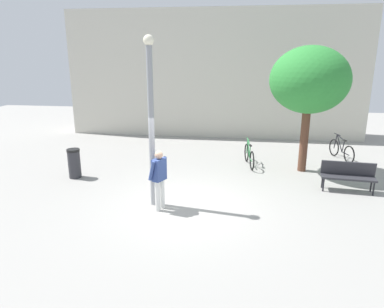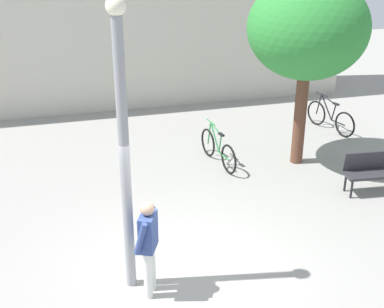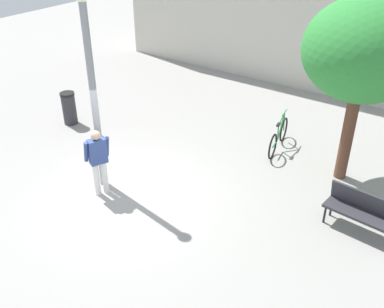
# 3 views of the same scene
# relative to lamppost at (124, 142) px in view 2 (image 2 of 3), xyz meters

# --- Properties ---
(ground_plane) EXTENTS (36.00, 36.00, 0.00)m
(ground_plane) POSITION_rel_lamppost_xyz_m (0.93, -0.02, -2.54)
(ground_plane) COLOR gray
(building_facade) EXTENTS (14.87, 2.00, 6.27)m
(building_facade) POSITION_rel_lamppost_xyz_m (0.93, 9.56, 0.59)
(building_facade) COLOR beige
(building_facade) RESTS_ON ground_plane
(lamppost) EXTENTS (0.28, 0.28, 4.61)m
(lamppost) POSITION_rel_lamppost_xyz_m (0.00, 0.00, 0.00)
(lamppost) COLOR gray
(lamppost) RESTS_ON ground_plane
(person_by_lamppost) EXTENTS (0.46, 0.63, 1.67)m
(person_by_lamppost) POSITION_rel_lamppost_xyz_m (0.25, -0.30, -1.58)
(person_by_lamppost) COLOR white
(person_by_lamppost) RESTS_ON ground_plane
(park_bench) EXTENTS (1.64, 0.62, 0.92)m
(park_bench) POSITION_rel_lamppost_xyz_m (5.74, 1.86, -2.00)
(park_bench) COLOR #2D2D33
(park_bench) RESTS_ON ground_plane
(plaza_tree) EXTENTS (2.71, 2.71, 4.43)m
(plaza_tree) POSITION_rel_lamppost_xyz_m (4.66, 3.69, 0.71)
(plaza_tree) COLOR brown
(plaza_tree) RESTS_ON ground_plane
(bicycle_black) EXTENTS (0.57, 1.75, 0.97)m
(bicycle_black) POSITION_rel_lamppost_xyz_m (6.44, 5.38, -2.16)
(bicycle_black) COLOR black
(bicycle_black) RESTS_ON ground_plane
(bicycle_green) EXTENTS (0.36, 1.79, 0.97)m
(bicycle_green) POSITION_rel_lamppost_xyz_m (2.74, 4.06, -2.16)
(bicycle_green) COLOR black
(bicycle_green) RESTS_ON ground_plane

